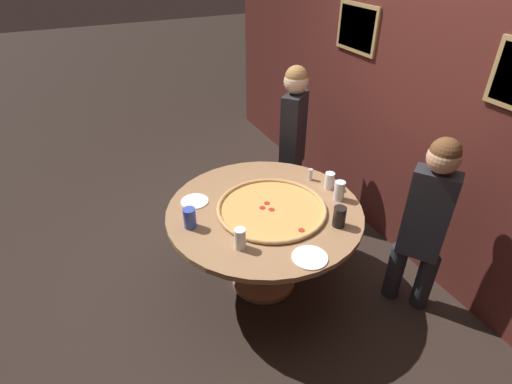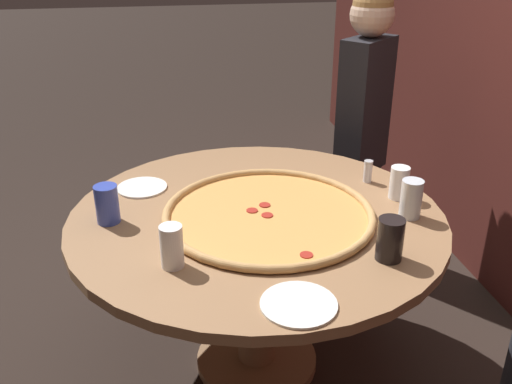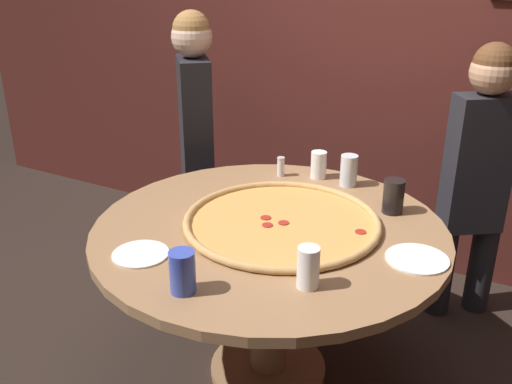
{
  "view_description": "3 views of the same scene",
  "coord_description": "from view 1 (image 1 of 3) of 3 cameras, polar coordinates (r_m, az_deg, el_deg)",
  "views": [
    {
      "loc": [
        2.13,
        -1.08,
        2.45
      ],
      "look_at": [
        -0.04,
        -0.05,
        0.88
      ],
      "focal_mm": 28.0,
      "sensor_mm": 36.0,
      "label": 1
    },
    {
      "loc": [
        1.92,
        -0.34,
        1.76
      ],
      "look_at": [
        -0.07,
        0.01,
        0.8
      ],
      "focal_mm": 40.0,
      "sensor_mm": 36.0,
      "label": 2
    },
    {
      "loc": [
        0.95,
        -1.84,
        1.79
      ],
      "look_at": [
        -0.06,
        -0.01,
        0.89
      ],
      "focal_mm": 40.0,
      "sensor_mm": 36.0,
      "label": 3
    }
  ],
  "objects": [
    {
      "name": "ground_plane",
      "position": [
        3.42,
        1.08,
        -12.53
      ],
      "size": [
        24.0,
        24.0,
        0.0
      ],
      "primitive_type": "plane",
      "color": "black"
    },
    {
      "name": "back_wall",
      "position": [
        3.41,
        22.04,
        11.17
      ],
      "size": [
        6.4,
        0.08,
        2.6
      ],
      "color": "#4C1E19",
      "rests_on": "ground_plane"
    },
    {
      "name": "dining_table",
      "position": [
        3.03,
        1.2,
        -4.66
      ],
      "size": [
        1.44,
        1.44,
        0.74
      ],
      "color": "#936B47",
      "rests_on": "ground_plane"
    },
    {
      "name": "giant_pizza",
      "position": [
        2.92,
        2.24,
        -2.36
      ],
      "size": [
        0.81,
        0.81,
        0.03
      ],
      "color": "#E0994C",
      "rests_on": "dining_table"
    },
    {
      "name": "drink_cup_front_edge",
      "position": [
        2.76,
        -9.45,
        -3.69
      ],
      "size": [
        0.09,
        0.09,
        0.15
      ],
      "primitive_type": "cylinder",
      "color": "#384CB7",
      "rests_on": "dining_table"
    },
    {
      "name": "drink_cup_near_left",
      "position": [
        2.55,
        -2.3,
        -6.67
      ],
      "size": [
        0.08,
        0.08,
        0.15
      ],
      "primitive_type": "cylinder",
      "color": "white",
      "rests_on": "dining_table"
    },
    {
      "name": "drink_cup_centre_back",
      "position": [
        3.19,
        10.45,
        1.61
      ],
      "size": [
        0.08,
        0.08,
        0.13
      ],
      "primitive_type": "cylinder",
      "color": "white",
      "rests_on": "dining_table"
    },
    {
      "name": "drink_cup_beside_pizza",
      "position": [
        3.07,
        11.83,
        0.2
      ],
      "size": [
        0.08,
        0.08,
        0.15
      ],
      "primitive_type": "cylinder",
      "color": "silver",
      "rests_on": "dining_table"
    },
    {
      "name": "drink_cup_by_shaker",
      "position": [
        2.79,
        11.82,
        -3.47
      ],
      "size": [
        0.09,
        0.09,
        0.15
      ],
      "primitive_type": "cylinder",
      "color": "black",
      "rests_on": "dining_table"
    },
    {
      "name": "white_plate_beside_cup",
      "position": [
        2.55,
        7.69,
        -9.24
      ],
      "size": [
        0.23,
        0.23,
        0.01
      ],
      "primitive_type": "cylinder",
      "color": "white",
      "rests_on": "dining_table"
    },
    {
      "name": "white_plate_near_front",
      "position": [
        3.05,
        -8.76,
        -1.31
      ],
      "size": [
        0.21,
        0.21,
        0.01
      ],
      "primitive_type": "cylinder",
      "color": "white",
      "rests_on": "dining_table"
    },
    {
      "name": "condiment_shaker",
      "position": [
        3.29,
        7.77,
        2.51
      ],
      "size": [
        0.04,
        0.04,
        0.1
      ],
      "color": "silver",
      "rests_on": "dining_table"
    },
    {
      "name": "diner_centre_back",
      "position": [
        2.99,
        23.14,
        -3.48
      ],
      "size": [
        0.36,
        0.31,
        1.4
      ],
      "rotation": [
        0.0,
        0.0,
        -2.53
      ],
      "color": "#232328",
      "rests_on": "ground_plane"
    },
    {
      "name": "diner_far_right",
      "position": [
        3.85,
        5.35,
        8.32
      ],
      "size": [
        0.34,
        0.37,
        1.48
      ],
      "rotation": [
        0.0,
        0.0,
        2.28
      ],
      "color": "#232328",
      "rests_on": "ground_plane"
    }
  ]
}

